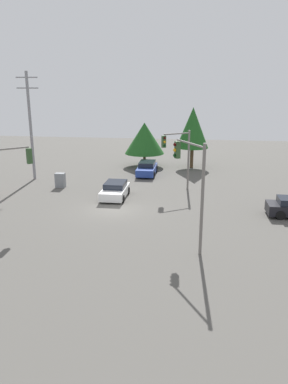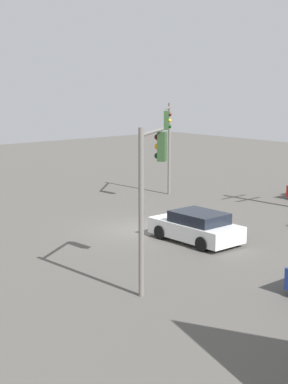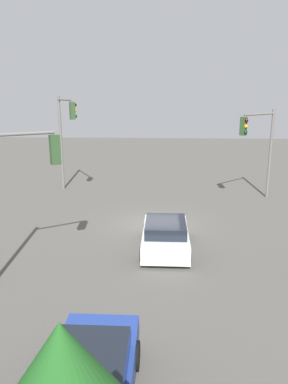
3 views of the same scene
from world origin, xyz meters
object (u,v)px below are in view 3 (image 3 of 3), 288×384
(traffic_signal_main, at_px, (260,140))
(traffic_signal_cross, at_px, (14,179))
(sedan_white, at_px, (165,235))
(traffic_signal_aux, at_px, (65,128))

(traffic_signal_main, height_order, traffic_signal_cross, traffic_signal_main)
(sedan_white, bearing_deg, traffic_signal_cross, -151.04)
(sedan_white, height_order, traffic_signal_cross, traffic_signal_cross)
(traffic_signal_aux, bearing_deg, traffic_signal_main, 54.38)
(sedan_white, distance_m, traffic_signal_main, 10.37)
(traffic_signal_aux, bearing_deg, sedan_white, 5.93)
(traffic_signal_main, xyz_separation_m, traffic_signal_cross, (-11.01, -10.91, -0.13))
(traffic_signal_main, height_order, traffic_signal_aux, traffic_signal_aux)
(traffic_signal_main, relative_size, traffic_signal_cross, 1.03)
(traffic_signal_main, relative_size, traffic_signal_aux, 0.87)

